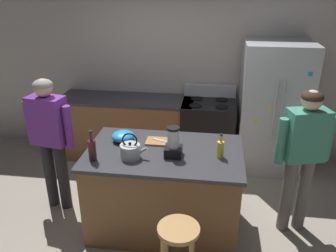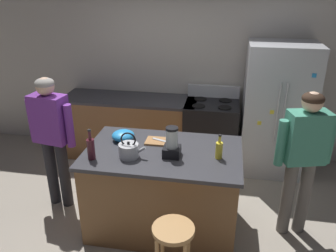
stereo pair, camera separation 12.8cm
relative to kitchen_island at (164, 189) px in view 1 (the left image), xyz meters
name	(u,v)px [view 1 (the left image)]	position (x,y,z in m)	size (l,w,h in m)	color
ground_plane	(164,224)	(0.00, 0.00, -0.48)	(14.00, 14.00, 0.00)	#9E9384
back_wall	(183,67)	(0.00, 1.95, 0.87)	(8.00, 0.10, 2.70)	#BCB7AD
kitchen_island	(164,189)	(0.00, 0.00, 0.00)	(1.61, 1.00, 0.95)	brown
back_counter_run	(127,128)	(-0.80, 1.55, 0.00)	(2.00, 0.64, 0.95)	brown
refrigerator	(272,109)	(1.30, 1.50, 0.44)	(0.90, 0.73, 1.83)	#B7BABF
stove_range	(207,132)	(0.42, 1.52, 0.01)	(0.76, 0.65, 1.13)	black
person_by_island_left	(50,133)	(-1.33, 0.19, 0.50)	(0.60, 0.28, 1.61)	#26262B
person_by_sink_right	(303,150)	(1.41, 0.15, 0.51)	(0.59, 0.32, 1.62)	#66605B
bar_stool	(178,242)	(0.25, -0.84, 0.06)	(0.36, 0.36, 0.69)	#B7844C
blender_appliance	(173,144)	(0.11, -0.09, 0.60)	(0.17, 0.17, 0.31)	black
bottle_wine	(92,150)	(-0.66, -0.28, 0.59)	(0.08, 0.08, 0.32)	#471923
bottle_soda	(220,149)	(0.57, -0.05, 0.57)	(0.07, 0.07, 0.26)	yellow
mixing_bowl	(123,136)	(-0.48, 0.17, 0.53)	(0.25, 0.25, 0.11)	#268CD8
tea_kettle	(130,150)	(-0.31, -0.18, 0.55)	(0.28, 0.20, 0.27)	#B7BABF
cutting_board	(160,142)	(-0.07, 0.19, 0.48)	(0.30, 0.20, 0.02)	#9E6B3D
chef_knife	(162,141)	(-0.05, 0.19, 0.49)	(0.22, 0.03, 0.01)	#B7BABF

